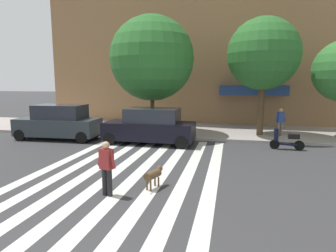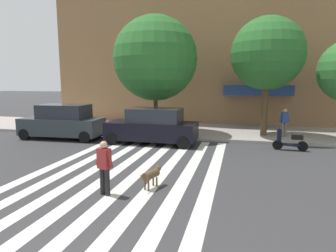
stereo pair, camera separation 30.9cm
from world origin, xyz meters
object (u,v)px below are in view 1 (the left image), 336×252
object	(u,v)px
parked_scooter	(287,140)
street_tree_nearest	(152,59)
parked_car_near_curb	(59,123)
street_tree_middle	(263,54)
dog_on_leash	(154,174)
parked_car_behind_first	(150,127)
pedestrian_bystander	(280,120)
pedestrian_dog_walker	(107,165)

from	to	relation	value
parked_scooter	street_tree_nearest	distance (m)	9.06
parked_car_near_curb	street_tree_nearest	xyz separation A→B (m)	(4.98, 2.52, 3.77)
parked_car_near_curb	parked_scooter	xyz separation A→B (m)	(12.58, 0.06, -0.51)
street_tree_nearest	parked_scooter	bearing A→B (deg)	-17.93
street_tree_nearest	street_tree_middle	world-z (taller)	street_tree_nearest
street_tree_middle	parked_scooter	bearing A→B (deg)	-72.05
street_tree_middle	dog_on_leash	xyz separation A→B (m)	(-4.08, -9.63, -4.51)
street_tree_nearest	parked_car_behind_first	bearing A→B (deg)	-77.35
pedestrian_bystander	dog_on_leash	bearing A→B (deg)	-118.76
street_tree_middle	dog_on_leash	world-z (taller)	street_tree_middle
parked_car_near_curb	street_tree_nearest	distance (m)	6.74
parked_car_near_curb	dog_on_leash	size ratio (longest dim) A/B	4.79
parked_car_behind_first	dog_on_leash	world-z (taller)	parked_car_behind_first
street_tree_nearest	pedestrian_dog_walker	world-z (taller)	street_tree_nearest
street_tree_nearest	pedestrian_dog_walker	size ratio (longest dim) A/B	4.39
parked_car_near_curb	parked_scooter	bearing A→B (deg)	0.28
parked_car_near_curb	street_tree_middle	bearing A→B (deg)	15.49
dog_on_leash	street_tree_middle	bearing A→B (deg)	67.04
street_tree_nearest	street_tree_middle	bearing A→B (deg)	5.94
pedestrian_dog_walker	parked_car_near_curb	bearing A→B (deg)	130.68
parked_car_behind_first	pedestrian_bystander	size ratio (longest dim) A/B	2.98
parked_car_behind_first	pedestrian_dog_walker	world-z (taller)	parked_car_behind_first
parked_car_behind_first	parked_car_near_curb	bearing A→B (deg)	179.97
parked_car_near_curb	parked_car_behind_first	xyz separation A→B (m)	(5.55, -0.00, -0.04)
parked_car_behind_first	street_tree_middle	world-z (taller)	street_tree_middle
parked_scooter	street_tree_nearest	bearing A→B (deg)	162.07
dog_on_leash	pedestrian_bystander	world-z (taller)	pedestrian_bystander
parked_car_near_curb	street_tree_nearest	bearing A→B (deg)	26.83
dog_on_leash	street_tree_nearest	bearing A→B (deg)	105.61
street_tree_nearest	pedestrian_bystander	distance (m)	8.56
street_tree_middle	pedestrian_bystander	bearing A→B (deg)	-7.37
pedestrian_dog_walker	pedestrian_bystander	size ratio (longest dim) A/B	1.00
street_tree_nearest	dog_on_leash	size ratio (longest dim) A/B	7.14
street_tree_middle	dog_on_leash	distance (m)	11.39
street_tree_middle	street_tree_nearest	bearing A→B (deg)	-174.06
parked_car_near_curb	parked_scooter	size ratio (longest dim) A/B	2.96
parked_scooter	dog_on_leash	size ratio (longest dim) A/B	1.62
dog_on_leash	parked_car_behind_first	bearing A→B (deg)	106.75
parked_scooter	street_tree_nearest	xyz separation A→B (m)	(-7.60, 2.46, 4.27)
pedestrian_dog_walker	parked_scooter	bearing A→B (deg)	49.59
parked_car_behind_first	parked_scooter	distance (m)	7.05
street_tree_nearest	pedestrian_dog_walker	bearing A→B (deg)	-82.41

